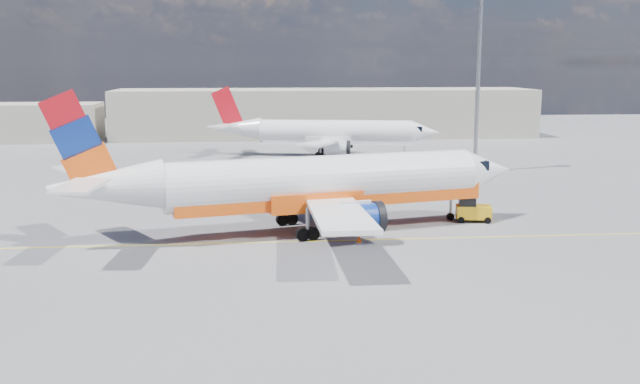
{
  "coord_description": "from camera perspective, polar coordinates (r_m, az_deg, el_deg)",
  "views": [
    {
      "loc": [
        -7.45,
        -45.67,
        12.43
      ],
      "look_at": [
        -2.78,
        3.15,
        3.5
      ],
      "focal_mm": 40.0,
      "sensor_mm": 36.0,
      "label": 1
    }
  ],
  "objects": [
    {
      "name": "terminal_annex",
      "position": [
        123.88,
        -23.19,
        5.13
      ],
      "size": [
        26.0,
        10.0,
        6.0
      ],
      "primitive_type": "cube",
      "color": "#B8B19E",
      "rests_on": "ground"
    },
    {
      "name": "taxi_line",
      "position": [
        50.79,
        3.14,
        -3.86
      ],
      "size": [
        70.0,
        0.15,
        0.01
      ],
      "primitive_type": "cube",
      "color": "yellow",
      "rests_on": "ground"
    },
    {
      "name": "second_jet",
      "position": [
        95.89,
        0.68,
        4.74
      ],
      "size": [
        30.83,
        23.89,
        9.3
      ],
      "rotation": [
        0.0,
        0.0,
        -0.18
      ],
      "color": "white",
      "rests_on": "ground"
    },
    {
      "name": "terminal_main",
      "position": [
        121.61,
        0.43,
        6.35
      ],
      "size": [
        70.0,
        14.0,
        8.0
      ],
      "primitive_type": "cube",
      "color": "#B8B19E",
      "rests_on": "ground"
    },
    {
      "name": "traffic_cone",
      "position": [
        49.87,
        3.14,
        -3.76
      ],
      "size": [
        0.45,
        0.45,
        0.63
      ],
      "color": "white",
      "rests_on": "ground"
    },
    {
      "name": "ground",
      "position": [
        47.92,
        3.68,
        -4.74
      ],
      "size": [
        240.0,
        240.0,
        0.0
      ],
      "primitive_type": "plane",
      "color": "#58585C",
      "rests_on": "ground"
    },
    {
      "name": "gse_tug",
      "position": [
        57.68,
        12.09,
        -1.44
      ],
      "size": [
        2.9,
        2.08,
        1.91
      ],
      "rotation": [
        0.0,
        0.0,
        -0.18
      ],
      "color": "black",
      "rests_on": "ground"
    },
    {
      "name": "main_jet",
      "position": [
        52.5,
        -0.83,
        0.65
      ],
      "size": [
        35.91,
        27.5,
        10.84
      ],
      "rotation": [
        0.0,
        0.0,
        0.24
      ],
      "color": "white",
      "rests_on": "ground"
    },
    {
      "name": "floodlight_mast",
      "position": [
        83.31,
        12.61,
        10.76
      ],
      "size": [
        1.64,
        1.64,
        22.4
      ],
      "color": "gray",
      "rests_on": "ground"
    }
  ]
}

